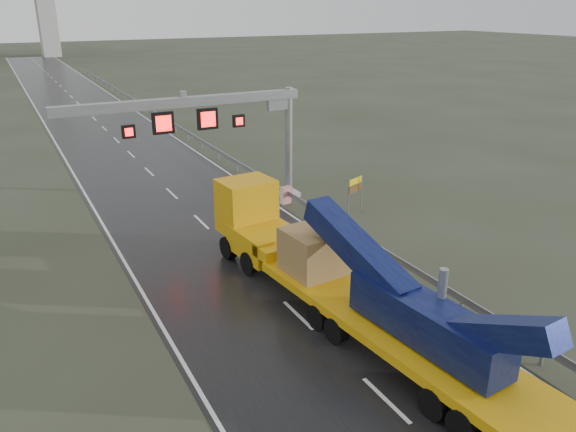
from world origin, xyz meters
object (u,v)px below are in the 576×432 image
striped_barrier (286,195)px  sign_gantry (218,119)px  exit_sign_pair (355,188)px  heavy_haul_truck (332,271)px

striped_barrier → sign_gantry: bearing=151.4°
exit_sign_pair → striped_barrier: bearing=107.8°
exit_sign_pair → striped_barrier: size_ratio=2.01×
exit_sign_pair → sign_gantry: bearing=122.3°
sign_gantry → striped_barrier: bearing=-18.3°
sign_gantry → heavy_haul_truck: sign_gantry is taller
sign_gantry → striped_barrier: (3.90, -1.29, -5.05)m
heavy_haul_truck → sign_gantry: bearing=81.9°
exit_sign_pair → striped_barrier: (-3.00, 3.47, -1.02)m
sign_gantry → heavy_haul_truck: 14.68m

